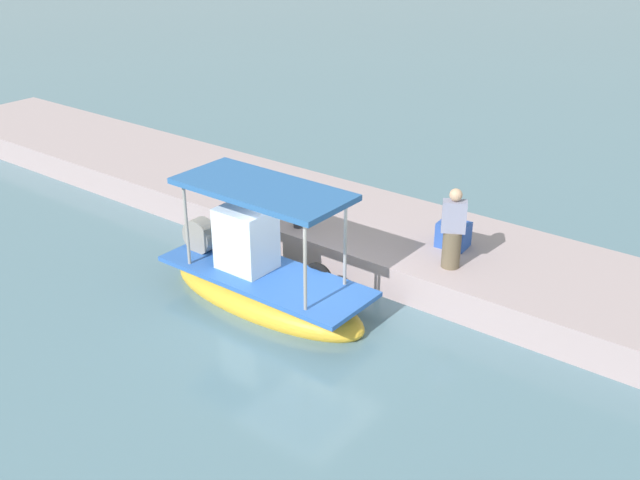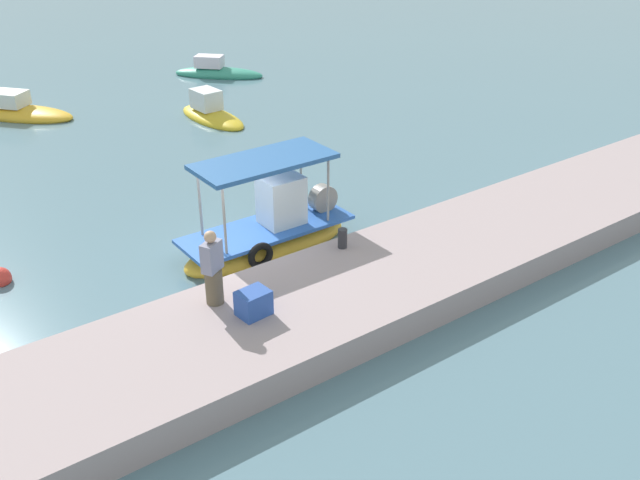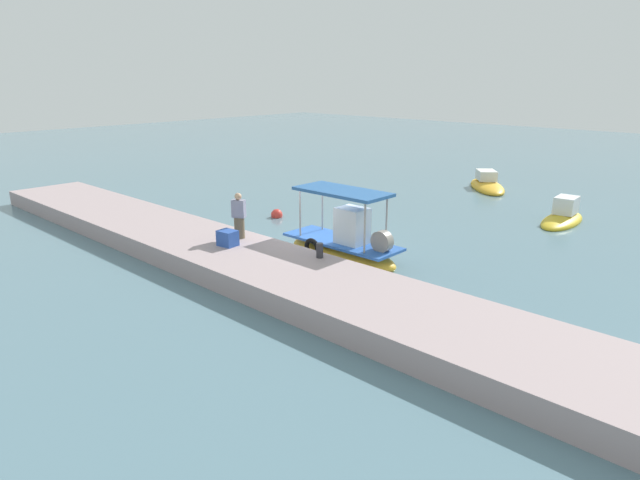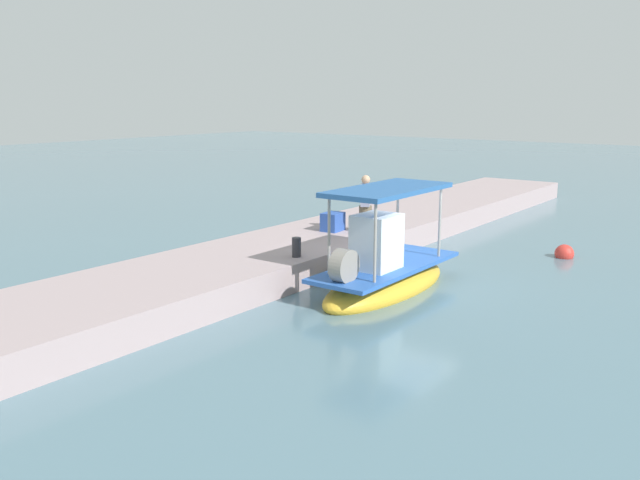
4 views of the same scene
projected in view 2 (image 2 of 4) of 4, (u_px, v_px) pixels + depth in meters
ground_plane at (234, 262)px, 18.79m from camera, size 120.00×120.00×0.00m
dock_quay at (311, 309)px, 16.09m from camera, size 36.00×3.80×0.74m
main_fishing_boat at (270, 232)px, 19.24m from camera, size 5.03×1.83×3.01m
fisherman_near_bollard at (213, 271)px, 15.29m from camera, size 0.57×0.54×1.78m
mooring_bollard at (342, 238)px, 17.85m from camera, size 0.24×0.24×0.52m
cargo_crate at (253, 303)px, 15.11m from camera, size 0.72×0.60×0.58m
marker_buoy at (0, 278)px, 17.81m from camera, size 0.58×0.58×0.58m
moored_boat_near at (20, 112)px, 29.96m from camera, size 4.44×4.86×1.31m
moored_boat_mid at (211, 114)px, 29.67m from camera, size 1.81×4.18×1.44m
moored_boat_far at (218, 73)px, 35.94m from camera, size 4.21×4.28×1.28m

